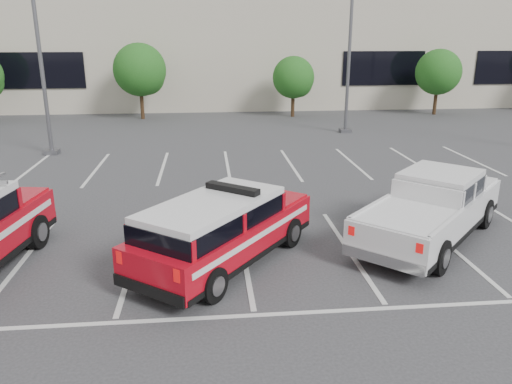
# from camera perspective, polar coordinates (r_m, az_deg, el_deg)

# --- Properties ---
(ground) EXTENTS (120.00, 120.00, 0.00)m
(ground) POSITION_cam_1_polar(r_m,az_deg,el_deg) (12.61, -1.43, -7.20)
(ground) COLOR #343437
(ground) RESTS_ON ground
(stall_markings) EXTENTS (23.00, 15.00, 0.01)m
(stall_markings) POSITION_cam_1_polar(r_m,az_deg,el_deg) (16.79, -2.59, -0.79)
(stall_markings) COLOR silver
(stall_markings) RESTS_ON ground
(convention_building) EXTENTS (60.00, 16.99, 13.20)m
(convention_building) POSITION_cam_1_polar(r_m,az_deg,el_deg) (43.31, -4.55, 16.69)
(convention_building) COLOR beige
(convention_building) RESTS_ON ground
(tree_mid_left) EXTENTS (3.37, 3.37, 4.85)m
(tree_mid_left) POSITION_cam_1_polar(r_m,az_deg,el_deg) (33.79, -12.97, 13.26)
(tree_mid_left) COLOR #3F2B19
(tree_mid_left) RESTS_ON ground
(tree_mid_right) EXTENTS (2.77, 2.77, 3.99)m
(tree_mid_right) POSITION_cam_1_polar(r_m,az_deg,el_deg) (34.10, 4.43, 12.77)
(tree_mid_right) COLOR #3F2B19
(tree_mid_right) RESTS_ON ground
(tree_right) EXTENTS (3.07, 3.07, 4.42)m
(tree_right) POSITION_cam_1_polar(r_m,az_deg,el_deg) (37.15, 20.20, 12.58)
(tree_right) COLOR #3F2B19
(tree_right) RESTS_ON ground
(light_pole_left) EXTENTS (0.90, 0.60, 10.24)m
(light_pole_left) POSITION_cam_1_polar(r_m,az_deg,el_deg) (24.50, -23.67, 15.89)
(light_pole_left) COLOR #59595E
(light_pole_left) RESTS_ON ground
(light_pole_mid) EXTENTS (0.90, 0.60, 10.24)m
(light_pole_mid) POSITION_cam_1_polar(r_m,az_deg,el_deg) (28.52, 10.71, 17.02)
(light_pole_mid) COLOR #59595E
(light_pole_mid) RESTS_ON ground
(fire_chief_suv) EXTENTS (4.72, 5.32, 1.85)m
(fire_chief_suv) POSITION_cam_1_polar(r_m,az_deg,el_deg) (11.90, -3.84, -4.83)
(fire_chief_suv) COLOR #AF0816
(fire_chief_suv) RESTS_ON ground
(white_pickup) EXTENTS (5.49, 5.58, 1.79)m
(white_pickup) POSITION_cam_1_polar(r_m,az_deg,el_deg) (14.11, 19.36, -2.38)
(white_pickup) COLOR silver
(white_pickup) RESTS_ON ground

